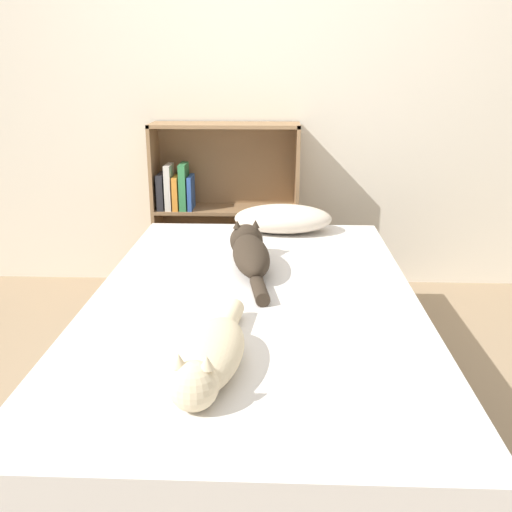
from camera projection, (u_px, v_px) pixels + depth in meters
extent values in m
plane|color=#997F60|center=(254.00, 410.00, 2.25)|extent=(8.00, 8.00, 0.00)
cube|color=silver|center=(265.00, 74.00, 3.26)|extent=(8.00, 0.06, 2.50)
cube|color=#333338|center=(254.00, 382.00, 2.21)|extent=(1.22, 2.06, 0.25)
cube|color=silver|center=(254.00, 324.00, 2.13)|extent=(1.19, 2.00, 0.24)
ellipsoid|color=beige|center=(283.00, 219.00, 2.88)|extent=(0.49, 0.29, 0.14)
ellipsoid|color=beige|center=(210.00, 354.00, 1.54)|extent=(0.22, 0.43, 0.11)
sphere|color=beige|center=(194.00, 386.00, 1.38)|extent=(0.12, 0.12, 0.12)
cone|color=beige|center=(207.00, 362.00, 1.35)|extent=(0.04, 0.04, 0.03)
cone|color=beige|center=(179.00, 360.00, 1.36)|extent=(0.04, 0.04, 0.03)
cylinder|color=beige|center=(229.00, 319.00, 1.82)|extent=(0.08, 0.19, 0.06)
ellipsoid|color=#33281E|center=(251.00, 255.00, 2.33)|extent=(0.21, 0.45, 0.13)
sphere|color=#33281E|center=(246.00, 241.00, 2.50)|extent=(0.15, 0.15, 0.15)
cone|color=#33281E|center=(237.00, 224.00, 2.47)|extent=(0.04, 0.04, 0.03)
cone|color=#33281E|center=(255.00, 224.00, 2.48)|extent=(0.04, 0.04, 0.03)
cylinder|color=#33281E|center=(260.00, 290.00, 2.07)|extent=(0.08, 0.20, 0.05)
cube|color=#8E6B47|center=(157.00, 208.00, 3.36)|extent=(0.02, 0.26, 0.99)
cube|color=#8E6B47|center=(296.00, 210.00, 3.33)|extent=(0.02, 0.26, 0.99)
cube|color=#8E6B47|center=(228.00, 286.00, 3.50)|extent=(0.84, 0.26, 0.02)
cube|color=#8E6B47|center=(225.00, 125.00, 3.19)|extent=(0.84, 0.26, 0.02)
cube|color=#8E6B47|center=(226.00, 209.00, 3.34)|extent=(0.80, 0.26, 0.02)
cube|color=#8E6B47|center=(228.00, 205.00, 3.46)|extent=(0.84, 0.02, 0.99)
cube|color=#232328|center=(162.00, 191.00, 3.29)|extent=(0.04, 0.16, 0.20)
cube|color=beige|center=(169.00, 187.00, 3.28)|extent=(0.03, 0.16, 0.26)
cube|color=orange|center=(177.00, 192.00, 3.28)|extent=(0.03, 0.16, 0.19)
cube|color=#337F47|center=(184.00, 186.00, 3.27)|extent=(0.04, 0.16, 0.26)
cube|color=#2D519E|center=(191.00, 192.00, 3.28)|extent=(0.02, 0.16, 0.19)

